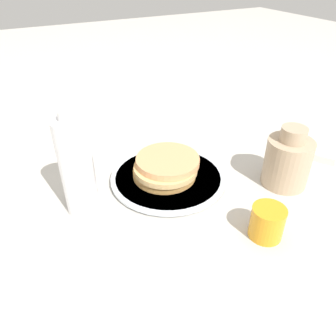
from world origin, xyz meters
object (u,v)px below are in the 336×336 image
object	(u,v)px
pancake_stack	(167,167)
juice_glass	(267,222)
cream_jug	(288,161)
water_bottle_near	(77,167)
plate	(168,178)

from	to	relation	value
pancake_stack	juice_glass	distance (m)	0.25
pancake_stack	cream_jug	distance (m)	0.26
cream_jug	water_bottle_near	distance (m)	0.44
plate	cream_jug	size ratio (longest dim) A/B	1.88
plate	juice_glass	xyz separation A→B (m)	(-0.08, 0.24, 0.02)
pancake_stack	cream_jug	world-z (taller)	cream_jug
pancake_stack	water_bottle_near	xyz separation A→B (m)	(0.19, 0.01, 0.07)
pancake_stack	juice_glass	xyz separation A→B (m)	(-0.08, 0.24, -0.00)
plate	juice_glass	bearing A→B (deg)	108.22
juice_glass	cream_jug	size ratio (longest dim) A/B	0.45
plate	cream_jug	xyz separation A→B (m)	(-0.22, 0.13, 0.05)
plate	cream_jug	distance (m)	0.26
juice_glass	cream_jug	bearing A→B (deg)	-143.98
cream_jug	water_bottle_near	bearing A→B (deg)	-16.15
plate	cream_jug	bearing A→B (deg)	150.12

